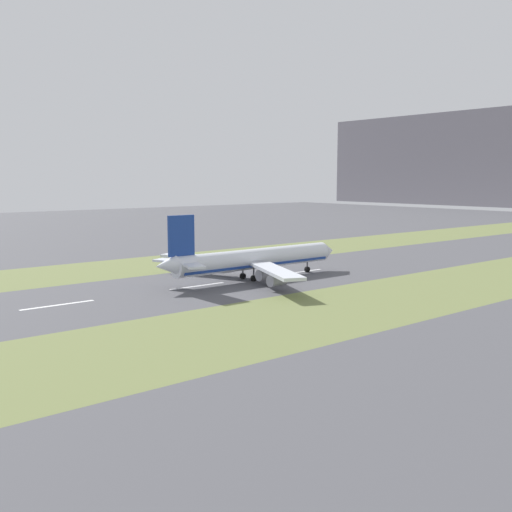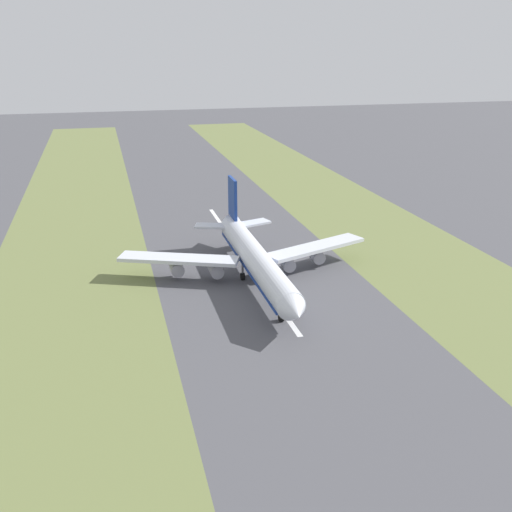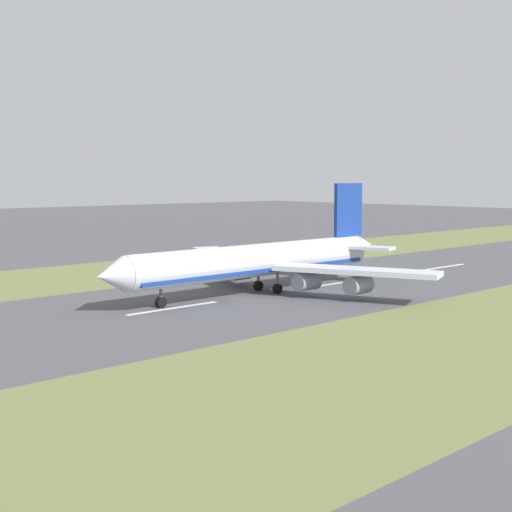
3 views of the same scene
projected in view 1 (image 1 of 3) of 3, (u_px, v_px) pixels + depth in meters
The scene contains 7 objects.
ground_plane at pixel (267, 276), 184.07m from camera, with size 800.00×800.00×0.00m, color #4C4C51.
grass_median_west at pixel (187, 261), 218.56m from camera, with size 40.00×600.00×0.01m, color olive.
grass_median_east at pixel (383, 299), 149.58m from camera, with size 40.00×600.00×0.01m, color olive.
centreline_dash_near at pixel (58, 305), 142.75m from camera, with size 1.20×18.00×0.01m, color silver.
centreline_dash_mid at pixel (197, 286), 167.91m from camera, with size 1.20×18.00×0.01m, color silver.
centreline_dash_far at pixel (301, 272), 193.08m from camera, with size 1.20×18.00×0.01m, color silver.
airplane_main_jet at pixel (251, 260), 177.29m from camera, with size 64.14×67.02×20.20m.
Camera 1 is at (138.29, -117.88, 30.21)m, focal length 42.00 mm.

